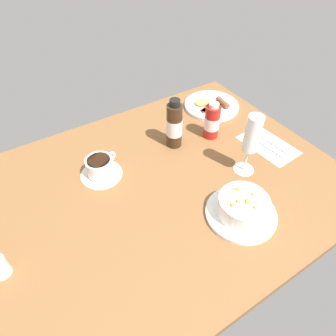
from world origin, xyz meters
TOP-DOWN VIEW (x-y plane):
  - ground_plane at (0.00, 0.00)cm, footprint 110.00×84.00cm
  - porridge_bowl at (12.40, -21.98)cm, footprint 19.79×19.79cm
  - cutlery_setting at (41.53, -4.02)cm, footprint 13.73×20.72cm
  - coffee_cup at (-14.23, 13.54)cm, footprint 13.22×13.18cm
  - wine_glass at (25.60, -8.91)cm, footprint 6.58×6.58cm
  - sauce_bottle_red at (27.47, 10.87)cm, footprint 5.44×5.44cm
  - sauce_bottle_brown at (13.54, 13.89)cm, footprint 5.44×5.44cm
  - breakfast_plate at (39.53, 25.69)cm, footprint 22.23×22.23cm

SIDE VIEW (x-z plane):
  - ground_plane at x=0.00cm, z-range -3.00..0.00cm
  - cutlery_setting at x=41.53cm, z-range -0.20..0.70cm
  - breakfast_plate at x=39.53cm, z-range -0.90..2.80cm
  - coffee_cup at x=-14.23cm, z-range -0.18..6.36cm
  - porridge_bowl at x=12.40cm, z-range -0.41..7.06cm
  - sauce_bottle_red at x=27.47cm, z-range -0.54..13.21cm
  - sauce_bottle_brown at x=13.54cm, z-range -0.81..17.27cm
  - wine_glass at x=25.60cm, z-range 3.08..23.69cm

